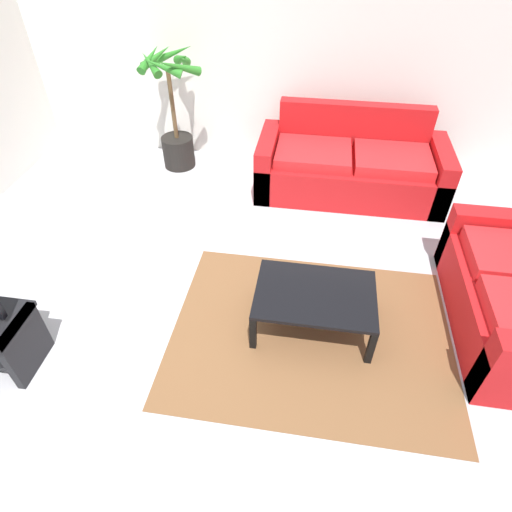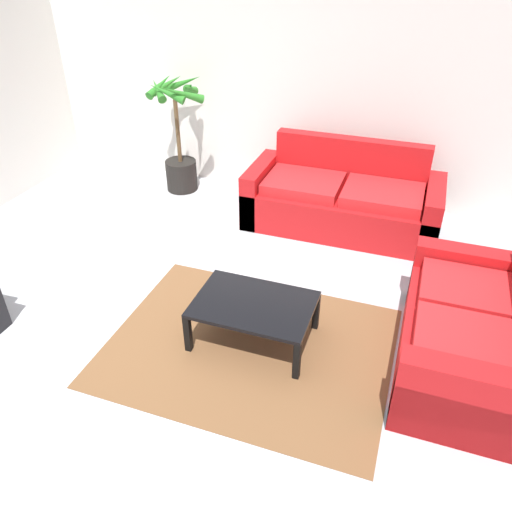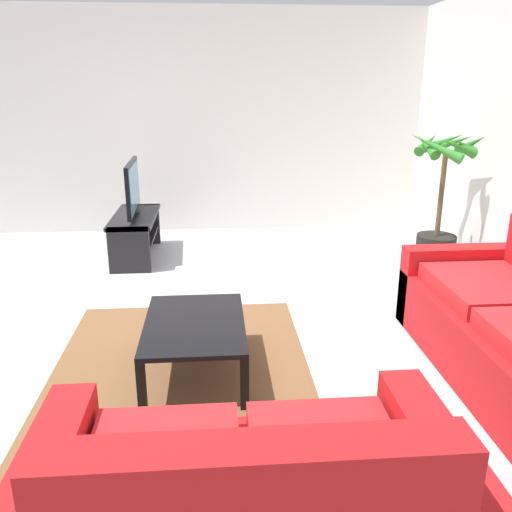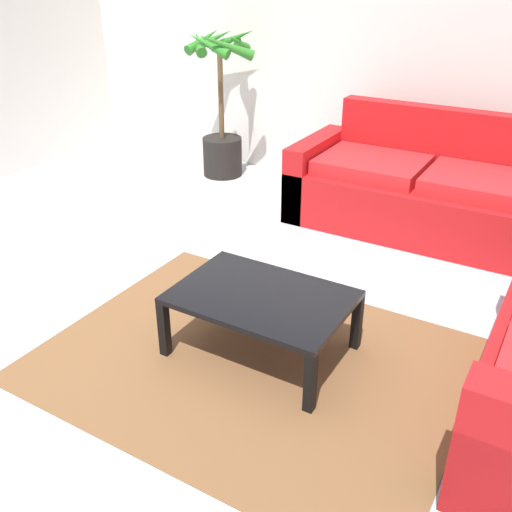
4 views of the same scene
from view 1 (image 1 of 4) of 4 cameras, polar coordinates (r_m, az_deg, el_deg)
The scene contains 6 objects.
ground_plane at distance 3.47m, azimuth -4.17°, elevation -10.29°, with size 6.60×6.60×0.00m, color #B2B2B7.
wall_back at distance 5.29m, azimuth 2.63°, elevation 26.43°, with size 6.00×0.06×2.70m, color silver.
couch_main at distance 5.00m, azimuth 12.51°, elevation 11.54°, with size 2.05×0.90×0.90m.
coffee_table at distance 3.31m, azimuth 7.93°, elevation -5.49°, with size 0.92×0.64×0.36m.
area_rug at distance 3.48m, azimuth 7.36°, elevation -10.24°, with size 2.20×1.70×0.01m, color brown.
potted_palm at distance 5.37m, azimuth -10.87°, elevation 17.46°, with size 0.72×0.71×1.41m.
Camera 1 is at (0.58, -2.08, 2.72)m, focal length 29.80 mm.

